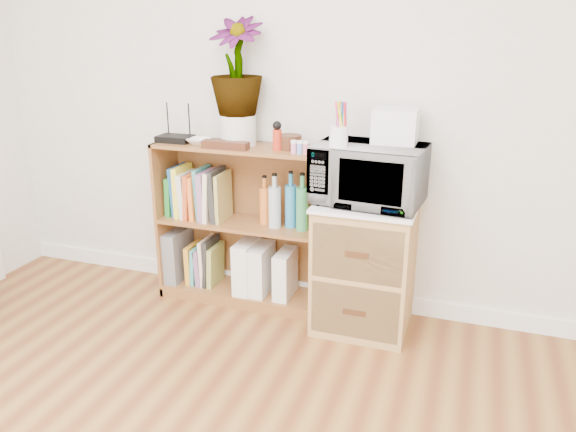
% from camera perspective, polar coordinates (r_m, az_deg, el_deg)
% --- Properties ---
extents(skirting_board, '(4.00, 0.02, 0.10)m').
position_cam_1_polar(skirting_board, '(3.48, 1.77, -7.44)').
color(skirting_board, white).
rests_on(skirting_board, ground).
extents(bookshelf, '(1.00, 0.30, 0.95)m').
position_cam_1_polar(bookshelf, '(3.30, -4.69, -0.95)').
color(bookshelf, brown).
rests_on(bookshelf, ground).
extents(wicker_unit, '(0.50, 0.45, 0.70)m').
position_cam_1_polar(wicker_unit, '(3.07, 7.78, -5.15)').
color(wicker_unit, '#9E7542').
rests_on(wicker_unit, ground).
extents(microwave, '(0.58, 0.41, 0.30)m').
position_cam_1_polar(microwave, '(2.89, 8.20, 4.24)').
color(microwave, silver).
rests_on(microwave, wicker_unit).
extents(pen_cup, '(0.09, 0.09, 0.10)m').
position_cam_1_polar(pen_cup, '(2.79, 5.16, 8.06)').
color(pen_cup, white).
rests_on(pen_cup, microwave).
extents(small_appliance, '(0.22, 0.18, 0.17)m').
position_cam_1_polar(small_appliance, '(2.91, 10.87, 8.98)').
color(small_appliance, silver).
rests_on(small_appliance, microwave).
extents(router, '(0.20, 0.13, 0.04)m').
position_cam_1_polar(router, '(3.33, -11.39, 7.72)').
color(router, black).
rests_on(router, bookshelf).
extents(white_bowl, '(0.13, 0.13, 0.03)m').
position_cam_1_polar(white_bowl, '(3.25, -9.06, 7.53)').
color(white_bowl, silver).
rests_on(white_bowl, bookshelf).
extents(plant_pot, '(0.20, 0.20, 0.17)m').
position_cam_1_polar(plant_pot, '(3.18, -5.07, 8.71)').
color(plant_pot, silver).
rests_on(plant_pot, bookshelf).
extents(potted_plant, '(0.29, 0.29, 0.52)m').
position_cam_1_polar(potted_plant, '(3.14, -5.26, 14.88)').
color(potted_plant, '#327F34').
rests_on(potted_plant, plant_pot).
extents(trinket_box, '(0.26, 0.07, 0.04)m').
position_cam_1_polar(trinket_box, '(3.10, -6.38, 7.19)').
color(trinket_box, '#34190E').
rests_on(trinket_box, bookshelf).
extents(kokeshi_doll, '(0.05, 0.05, 0.11)m').
position_cam_1_polar(kokeshi_doll, '(3.04, -1.10, 7.74)').
color(kokeshi_doll, '#B82B16').
rests_on(kokeshi_doll, bookshelf).
extents(wooden_bowl, '(0.13, 0.13, 0.08)m').
position_cam_1_polar(wooden_bowl, '(3.07, 0.17, 7.53)').
color(wooden_bowl, '#3B1F10').
rests_on(wooden_bowl, bookshelf).
extents(paint_jars, '(0.10, 0.04, 0.05)m').
position_cam_1_polar(paint_jars, '(2.95, 1.20, 6.82)').
color(paint_jars, pink).
rests_on(paint_jars, bookshelf).
extents(file_box, '(0.10, 0.25, 0.32)m').
position_cam_1_polar(file_box, '(3.58, -11.13, -3.84)').
color(file_box, slate).
rests_on(file_box, bookshelf).
extents(magazine_holder_left, '(0.10, 0.25, 0.31)m').
position_cam_1_polar(magazine_holder_left, '(3.38, -4.16, -5.04)').
color(magazine_holder_left, silver).
rests_on(magazine_holder_left, bookshelf).
extents(magazine_holder_mid, '(0.09, 0.24, 0.29)m').
position_cam_1_polar(magazine_holder_mid, '(3.35, -2.68, -5.40)').
color(magazine_holder_mid, silver).
rests_on(magazine_holder_mid, bookshelf).
extents(magazine_holder_right, '(0.09, 0.22, 0.28)m').
position_cam_1_polar(magazine_holder_right, '(3.30, -0.27, -5.88)').
color(magazine_holder_right, silver).
rests_on(magazine_holder_right, bookshelf).
extents(cookbooks, '(0.37, 0.20, 0.31)m').
position_cam_1_polar(cookbooks, '(3.37, -9.08, 2.25)').
color(cookbooks, '#217C2B').
rests_on(cookbooks, bookshelf).
extents(liquor_bottles, '(0.47, 0.07, 0.32)m').
position_cam_1_polar(liquor_bottles, '(3.13, 1.11, 1.32)').
color(liquor_bottles, orange).
rests_on(liquor_bottles, bookshelf).
extents(lower_books, '(0.19, 0.19, 0.30)m').
position_cam_1_polar(lower_books, '(3.51, -8.44, -4.73)').
color(lower_books, orange).
rests_on(lower_books, bookshelf).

